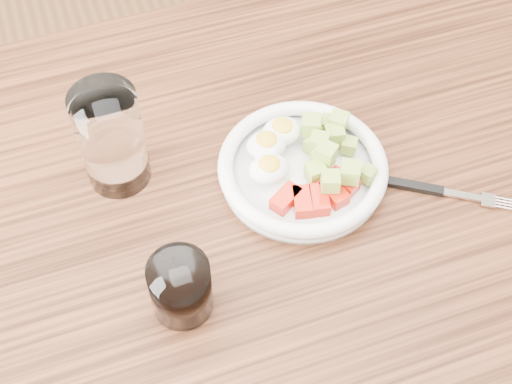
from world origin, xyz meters
TOP-DOWN VIEW (x-y plane):
  - dining_table at (0.00, 0.00)m, footprint 1.50×0.90m
  - bowl at (0.07, 0.04)m, footprint 0.24×0.24m
  - fork at (0.22, -0.05)m, footprint 0.18×0.12m
  - water_glass at (-0.17, 0.12)m, footprint 0.09×0.09m
  - coffee_glass at (-0.15, -0.10)m, footprint 0.08×0.08m

SIDE VIEW (x-z plane):
  - dining_table at x=0.00m, z-range 0.28..1.05m
  - fork at x=0.22m, z-range 0.77..0.78m
  - bowl at x=0.07m, z-range 0.76..0.82m
  - coffee_glass at x=-0.15m, z-range 0.77..0.86m
  - water_glass at x=-0.17m, z-range 0.77..0.93m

